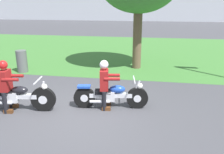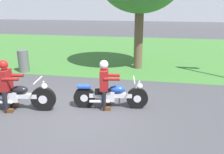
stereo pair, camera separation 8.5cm
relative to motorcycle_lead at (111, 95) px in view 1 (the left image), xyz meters
The scene contains 7 objects.
ground 1.06m from the motorcycle_lead, 140.43° to the right, with size 120.00×120.00×0.00m, color #424247.
grass_verge 8.64m from the motorcycle_lead, 95.09° to the left, with size 60.00×12.00×0.01m, color #3D7533.
motorcycle_lead is the anchor object (origin of this frame).
rider_lead 0.46m from the motorcycle_lead, behind, with size 0.59×0.52×1.38m.
motorcycle_follow 2.65m from the motorcycle_lead, 166.33° to the right, with size 2.27×0.70×0.90m.
rider_follow 2.85m from the motorcycle_lead, 166.67° to the right, with size 0.59×0.52×1.42m.
trash_can 5.27m from the motorcycle_lead, 146.40° to the left, with size 0.44×0.44×0.94m, color #595E5B.
Camera 1 is at (1.84, -5.35, 2.83)m, focal length 37.49 mm.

